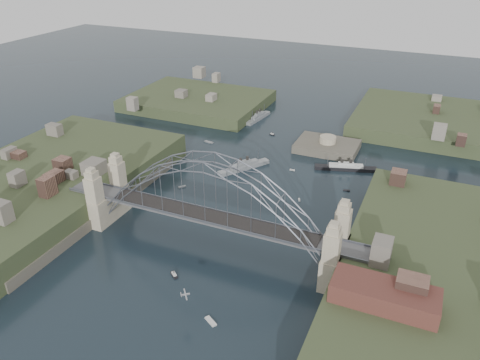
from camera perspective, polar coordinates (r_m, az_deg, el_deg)
name	(u,v)px	position (r m, az deg, el deg)	size (l,w,h in m)	color
ground	(212,244)	(122.57, -3.42, -7.74)	(500.00, 500.00, 0.00)	black
bridge	(210,203)	(115.87, -3.59, -2.77)	(84.00, 13.80, 24.60)	#525254
shore_west	(40,194)	(152.95, -22.99, -1.52)	(50.50, 90.00, 12.00)	#354023
shore_east	(454,300)	(112.57, 24.36, -13.08)	(50.50, 90.00, 12.00)	#354023
headland_nw	(198,105)	(221.21, -5.08, 9.00)	(60.00, 45.00, 9.00)	#354023
headland_ne	(443,127)	(210.43, 23.30, 5.88)	(70.00, 55.00, 9.50)	#354023
fort_island	(327,151)	(177.10, 10.40, 3.47)	(22.00, 16.00, 9.40)	#504B3E
wharf_shed	(384,295)	(96.17, 17.01, -13.12)	(20.00, 8.00, 4.00)	#592D26
naval_cruiser_near	(244,167)	(159.49, 0.48, 1.63)	(12.72, 17.72, 5.83)	gray
naval_cruiser_far	(258,118)	(203.58, 2.22, 7.53)	(4.64, 17.35, 5.80)	gray
ocean_liner	(346,168)	(162.92, 12.62, 1.46)	(20.50, 8.68, 5.05)	black
aeroplane	(184,295)	(98.89, -6.71, -13.54)	(2.45, 2.94, 0.52)	#A3A5A9
small_boat_a	(182,187)	(149.40, -7.00, -0.83)	(2.13, 2.37, 0.45)	silver
small_boat_b	(299,200)	(142.33, 7.14, -2.38)	(1.09, 1.61, 0.45)	silver
small_boat_c	(174,275)	(113.24, -7.95, -11.24)	(2.65, 2.34, 1.43)	silver
small_boat_d	(347,191)	(149.87, 12.72, -1.25)	(2.17, 1.12, 0.45)	silver
small_boat_e	(209,142)	(180.84, -3.78, 4.57)	(4.00, 2.03, 0.45)	silver
small_boat_f	(292,170)	(159.75, 6.31, 1.20)	(1.74, 0.61, 0.45)	silver
small_boat_g	(211,321)	(101.43, -3.55, -16.64)	(3.22, 2.50, 0.45)	silver
small_boat_h	(272,134)	(187.76, 3.88, 5.51)	(2.20, 1.19, 1.43)	silver
small_boat_i	(359,234)	(129.72, 14.16, -6.28)	(2.40, 1.27, 1.43)	silver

